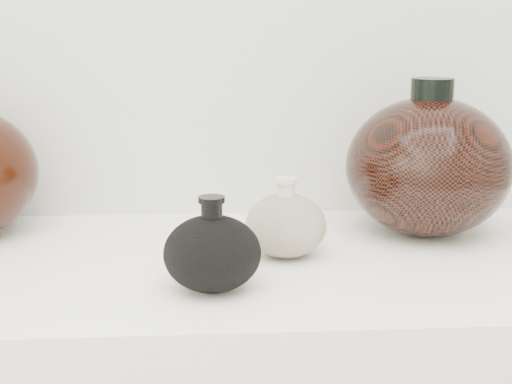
{
  "coord_description": "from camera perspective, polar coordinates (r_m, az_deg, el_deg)",
  "views": [
    {
      "loc": [
        -0.05,
        -0.0,
        1.22
      ],
      "look_at": [
        0.01,
        0.92,
        1.0
      ],
      "focal_mm": 50.0,
      "sensor_mm": 36.0,
      "label": 1
    }
  ],
  "objects": [
    {
      "name": "cream_gourd_vase",
      "position": [
        1.0,
        2.4,
        -2.62
      ],
      "size": [
        0.14,
        0.14,
        0.11
      ],
      "color": "beige",
      "rests_on": "display_counter"
    },
    {
      "name": "black_gourd_vase",
      "position": [
        0.88,
        -3.52,
        -4.85
      ],
      "size": [
        0.13,
        0.13,
        0.12
      ],
      "color": "black",
      "rests_on": "display_counter"
    },
    {
      "name": "right_round_pot",
      "position": [
        1.13,
        13.6,
        2.04
      ],
      "size": [
        0.3,
        0.3,
        0.24
      ],
      "color": "black",
      "rests_on": "display_counter"
    }
  ]
}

